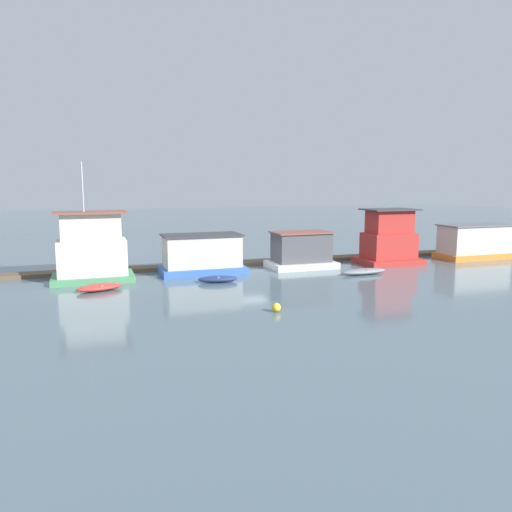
% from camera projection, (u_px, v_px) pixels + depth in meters
% --- Properties ---
extents(ground_plane, '(200.00, 200.00, 0.00)m').
position_uv_depth(ground_plane, '(252.00, 271.00, 41.55)').
color(ground_plane, slate).
extents(dock_walkway, '(59.60, 1.69, 0.30)m').
position_uv_depth(dock_walkway, '(241.00, 263.00, 44.48)').
color(dock_walkway, brown).
rests_on(dock_walkway, ground_plane).
extents(houseboat_green, '(5.90, 3.83, 8.81)m').
position_uv_depth(houseboat_green, '(92.00, 251.00, 37.21)').
color(houseboat_green, '#4C9360').
rests_on(houseboat_green, ground_plane).
extents(houseboat_blue, '(6.75, 3.80, 3.18)m').
position_uv_depth(houseboat_blue, '(202.00, 255.00, 40.28)').
color(houseboat_blue, '#3866B7').
rests_on(houseboat_blue, ground_plane).
extents(houseboat_white, '(5.68, 3.70, 3.11)m').
position_uv_depth(houseboat_white, '(301.00, 251.00, 43.08)').
color(houseboat_white, white).
rests_on(houseboat_white, ground_plane).
extents(houseboat_red, '(5.38, 3.94, 4.96)m').
position_uv_depth(houseboat_red, '(389.00, 240.00, 44.91)').
color(houseboat_red, red).
rests_on(houseboat_red, ground_plane).
extents(houseboat_orange, '(7.09, 3.39, 3.30)m').
position_uv_depth(houseboat_orange, '(474.00, 242.00, 48.12)').
color(houseboat_orange, orange).
rests_on(houseboat_orange, ground_plane).
extents(dinghy_red, '(3.41, 2.25, 0.49)m').
position_uv_depth(dinghy_red, '(100.00, 287.00, 33.99)').
color(dinghy_red, red).
rests_on(dinghy_red, ground_plane).
extents(dinghy_navy, '(3.06, 1.50, 0.51)m').
position_uv_depth(dinghy_navy, '(218.00, 279.00, 36.81)').
color(dinghy_navy, navy).
rests_on(dinghy_navy, ground_plane).
extents(dinghy_grey, '(4.04, 1.41, 0.48)m').
position_uv_depth(dinghy_grey, '(364.00, 271.00, 40.00)').
color(dinghy_grey, gray).
rests_on(dinghy_grey, ground_plane).
extents(mooring_post_far_left, '(0.20, 0.20, 1.58)m').
position_uv_depth(mooring_post_far_left, '(391.00, 250.00, 48.09)').
color(mooring_post_far_left, brown).
rests_on(mooring_post_far_left, ground_plane).
extents(mooring_post_centre, '(0.29, 0.29, 1.87)m').
position_uv_depth(mooring_post_centre, '(85.00, 264.00, 39.13)').
color(mooring_post_centre, brown).
rests_on(mooring_post_centre, ground_plane).
extents(buoy_yellow, '(0.53, 0.53, 0.53)m').
position_uv_depth(buoy_yellow, '(276.00, 307.00, 28.50)').
color(buoy_yellow, yellow).
rests_on(buoy_yellow, ground_plane).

